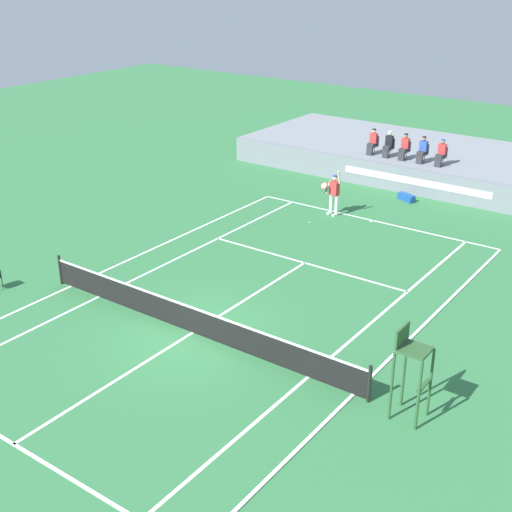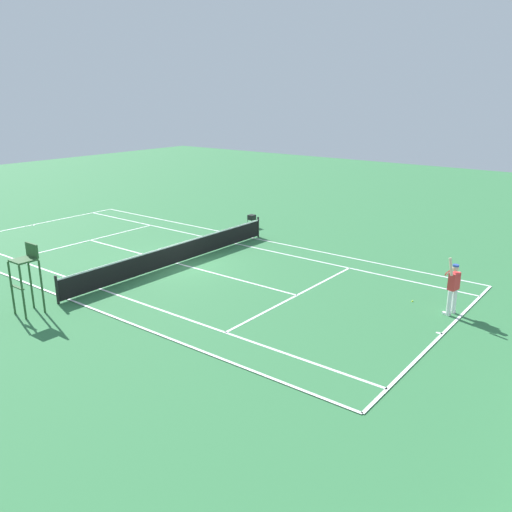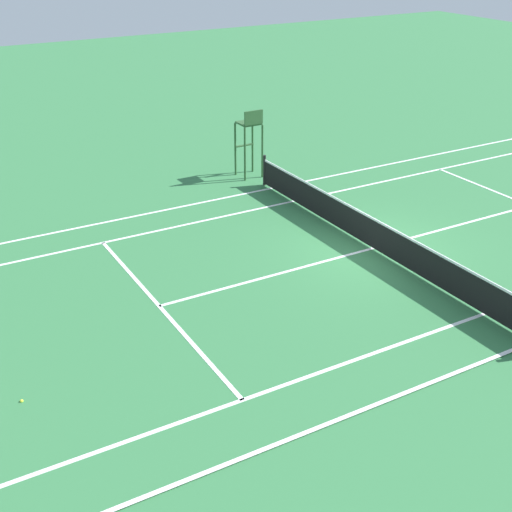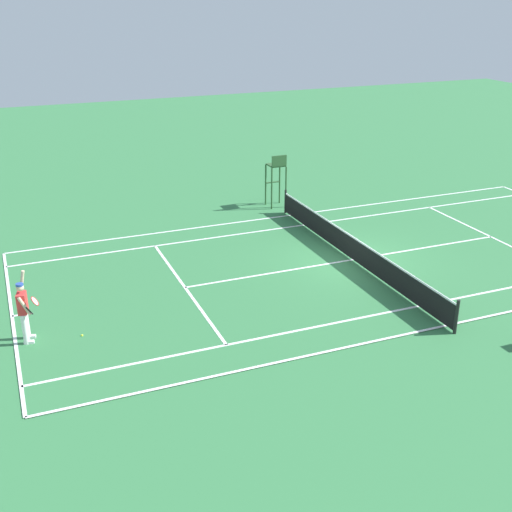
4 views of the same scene
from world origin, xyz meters
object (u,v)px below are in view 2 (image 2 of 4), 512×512
at_px(tennis_player, 453,287).
at_px(tennis_ball, 412,301).
at_px(umpire_chair, 26,270).
at_px(ball_hopper, 252,217).

distance_m(tennis_player, tennis_ball, 1.77).
relative_size(tennis_ball, umpire_chair, 0.03).
distance_m(tennis_player, ball_hopper, 14.33).
bearing_deg(ball_hopper, tennis_player, 66.64).
xyz_separation_m(tennis_ball, umpire_chair, (9.01, -10.08, 1.52)).
distance_m(tennis_ball, umpire_chair, 13.61).
xyz_separation_m(tennis_player, tennis_ball, (-0.29, -1.46, -0.96)).
bearing_deg(tennis_ball, ball_hopper, -114.77).
bearing_deg(tennis_player, ball_hopper, -113.36).
bearing_deg(umpire_chair, ball_hopper, -173.62).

